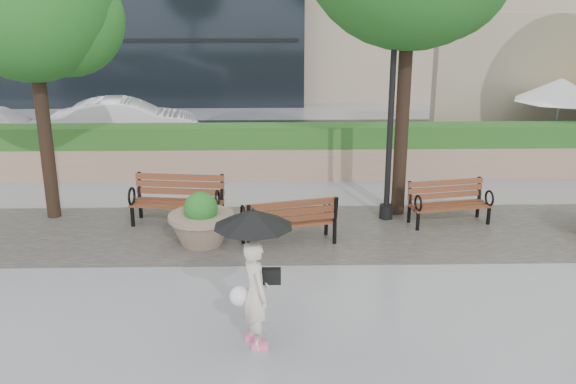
{
  "coord_description": "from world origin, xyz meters",
  "views": [
    {
      "loc": [
        -0.26,
        -8.89,
        4.63
      ],
      "look_at": [
        0.0,
        2.22,
        1.1
      ],
      "focal_mm": 40.0,
      "sensor_mm": 36.0,
      "label": 1
    }
  ],
  "objects_px": {
    "bench_2": "(289,230)",
    "lamppost": "(390,125)",
    "planter_left": "(201,224)",
    "car_right": "(126,122)",
    "pedestrian": "(254,265)",
    "bench_1": "(178,210)",
    "bench_3": "(449,212)"
  },
  "relations": [
    {
      "from": "bench_2",
      "to": "lamppost",
      "type": "relative_size",
      "value": 0.41
    },
    {
      "from": "bench_2",
      "to": "planter_left",
      "type": "height_order",
      "value": "planter_left"
    },
    {
      "from": "lamppost",
      "to": "planter_left",
      "type": "bearing_deg",
      "value": -160.37
    },
    {
      "from": "car_right",
      "to": "pedestrian",
      "type": "height_order",
      "value": "pedestrian"
    },
    {
      "from": "lamppost",
      "to": "bench_1",
      "type": "bearing_deg",
      "value": -177.19
    },
    {
      "from": "bench_1",
      "to": "bench_3",
      "type": "distance_m",
      "value": 5.56
    },
    {
      "from": "planter_left",
      "to": "car_right",
      "type": "xyz_separation_m",
      "value": [
        -3.14,
        8.14,
        0.32
      ]
    },
    {
      "from": "bench_2",
      "to": "car_right",
      "type": "bearing_deg",
      "value": -74.17
    },
    {
      "from": "bench_3",
      "to": "lamppost",
      "type": "distance_m",
      "value": 2.16
    },
    {
      "from": "lamppost",
      "to": "pedestrian",
      "type": "height_order",
      "value": "lamppost"
    },
    {
      "from": "bench_1",
      "to": "bench_3",
      "type": "xyz_separation_m",
      "value": [
        5.56,
        -0.13,
        -0.03
      ]
    },
    {
      "from": "bench_3",
      "to": "lamppost",
      "type": "bearing_deg",
      "value": 153.6
    },
    {
      "from": "lamppost",
      "to": "bench_2",
      "type": "bearing_deg",
      "value": -146.67
    },
    {
      "from": "planter_left",
      "to": "bench_1",
      "type": "bearing_deg",
      "value": 118.33
    },
    {
      "from": "planter_left",
      "to": "lamppost",
      "type": "distance_m",
      "value": 4.27
    },
    {
      "from": "car_right",
      "to": "pedestrian",
      "type": "xyz_separation_m",
      "value": [
        4.24,
        -11.74,
        0.44
      ]
    },
    {
      "from": "car_right",
      "to": "bench_1",
      "type": "bearing_deg",
      "value": -168.46
    },
    {
      "from": "bench_1",
      "to": "pedestrian",
      "type": "relative_size",
      "value": 1.0
    },
    {
      "from": "bench_3",
      "to": "bench_1",
      "type": "bearing_deg",
      "value": 167.76
    },
    {
      "from": "pedestrian",
      "to": "planter_left",
      "type": "bearing_deg",
      "value": -4.1
    },
    {
      "from": "planter_left",
      "to": "pedestrian",
      "type": "relative_size",
      "value": 0.64
    },
    {
      "from": "bench_3",
      "to": "car_right",
      "type": "bearing_deg",
      "value": 127.64
    },
    {
      "from": "planter_left",
      "to": "car_right",
      "type": "height_order",
      "value": "car_right"
    },
    {
      "from": "bench_1",
      "to": "pedestrian",
      "type": "distance_m",
      "value": 5.1
    },
    {
      "from": "lamppost",
      "to": "pedestrian",
      "type": "relative_size",
      "value": 2.35
    },
    {
      "from": "lamppost",
      "to": "car_right",
      "type": "xyz_separation_m",
      "value": [
        -6.87,
        6.81,
        -1.28
      ]
    },
    {
      "from": "bench_1",
      "to": "lamppost",
      "type": "height_order",
      "value": "lamppost"
    },
    {
      "from": "bench_1",
      "to": "bench_2",
      "type": "relative_size",
      "value": 1.03
    },
    {
      "from": "bench_1",
      "to": "bench_2",
      "type": "height_order",
      "value": "bench_1"
    },
    {
      "from": "bench_2",
      "to": "pedestrian",
      "type": "distance_m",
      "value": 3.72
    },
    {
      "from": "bench_3",
      "to": "planter_left",
      "type": "xyz_separation_m",
      "value": [
        -4.96,
        -0.99,
        0.14
      ]
    },
    {
      "from": "planter_left",
      "to": "pedestrian",
      "type": "distance_m",
      "value": 3.85
    }
  ]
}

